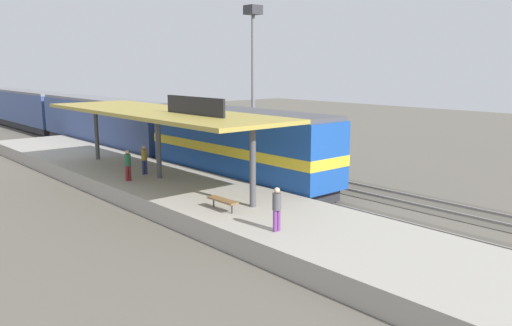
{
  "coord_description": "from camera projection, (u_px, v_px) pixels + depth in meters",
  "views": [
    {
      "loc": [
        -19.22,
        -24.87,
        7.07
      ],
      "look_at": [
        -1.38,
        -4.55,
        2.0
      ],
      "focal_mm": 36.23,
      "sensor_mm": 36.0,
      "label": 1
    }
  ],
  "objects": [
    {
      "name": "platform_bench",
      "position": [
        223.0,
        201.0,
        22.37
      ],
      "size": [
        0.44,
        1.7,
        0.5
      ],
      "color": "#333338",
      "rests_on": "platform"
    },
    {
      "name": "person_boarding",
      "position": [
        144.0,
        158.0,
        29.79
      ],
      "size": [
        0.34,
        0.34,
        1.71
      ],
      "color": "navy",
      "rests_on": "platform"
    },
    {
      "name": "person_walking",
      "position": [
        128.0,
        164.0,
        28.11
      ],
      "size": [
        0.34,
        0.34,
        1.71
      ],
      "color": "maroon",
      "rests_on": "platform"
    },
    {
      "name": "light_mast",
      "position": [
        253.0,
        49.0,
        40.26
      ],
      "size": [
        1.1,
        1.1,
        11.7
      ],
      "color": "slate",
      "rests_on": "ground"
    },
    {
      "name": "platform",
      "position": [
        160.0,
        186.0,
        29.07
      ],
      "size": [
        6.0,
        44.0,
        0.9
      ],
      "primitive_type": "cube",
      "color": "#9E998E",
      "rests_on": "ground"
    },
    {
      "name": "passenger_carriage_rear",
      "position": [
        25.0,
        108.0,
        59.37
      ],
      "size": [
        2.9,
        20.0,
        4.24
      ],
      "color": "#28282D",
      "rests_on": "track_near"
    },
    {
      "name": "track_near",
      "position": [
        224.0,
        181.0,
        32.13
      ],
      "size": [
        3.2,
        110.0,
        0.16
      ],
      "color": "#4E4941",
      "rests_on": "ground"
    },
    {
      "name": "passenger_carriage_front",
      "position": [
        104.0,
        123.0,
        44.0
      ],
      "size": [
        2.9,
        20.0,
        4.24
      ],
      "color": "#28282D",
      "rests_on": "track_near"
    },
    {
      "name": "ground_plane",
      "position": [
        249.0,
        177.0,
        33.43
      ],
      "size": [
        120.0,
        120.0,
        0.0
      ],
      "primitive_type": "plane",
      "color": "#5B564C"
    },
    {
      "name": "track_far",
      "position": [
        278.0,
        171.0,
        35.11
      ],
      "size": [
        3.2,
        110.0,
        0.16
      ],
      "color": "#4E4941",
      "rests_on": "ground"
    },
    {
      "name": "person_waiting",
      "position": [
        277.0,
        207.0,
        19.46
      ],
      "size": [
        0.34,
        0.34,
        1.71
      ],
      "color": "#663375",
      "rests_on": "platform"
    },
    {
      "name": "station_canopy",
      "position": [
        158.0,
        113.0,
        28.25
      ],
      "size": [
        5.2,
        18.0,
        4.7
      ],
      "color": "#47474C",
      "rests_on": "platform"
    },
    {
      "name": "locomotive",
      "position": [
        238.0,
        146.0,
        30.69
      ],
      "size": [
        2.93,
        14.43,
        4.44
      ],
      "color": "#28282D",
      "rests_on": "track_near"
    }
  ]
}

